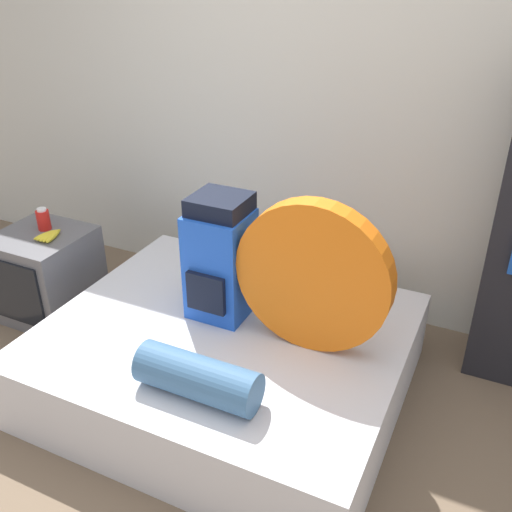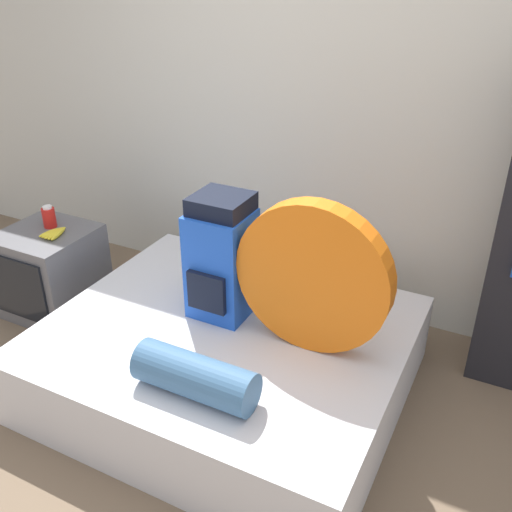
{
  "view_description": "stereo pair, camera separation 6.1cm",
  "coord_description": "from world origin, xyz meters",
  "px_view_note": "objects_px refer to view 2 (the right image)",
  "views": [
    {
      "loc": [
        1.13,
        -1.42,
        2.07
      ],
      "look_at": [
        0.14,
        0.65,
        0.84
      ],
      "focal_mm": 40.0,
      "sensor_mm": 36.0,
      "label": 1
    },
    {
      "loc": [
        1.19,
        -1.4,
        2.07
      ],
      "look_at": [
        0.14,
        0.65,
        0.84
      ],
      "focal_mm": 40.0,
      "sensor_mm": 36.0,
      "label": 2
    }
  ],
  "objects_px": {
    "backpack": "(221,258)",
    "television": "(52,272)",
    "sleeping_roll": "(195,376)",
    "canister": "(49,217)",
    "tent_bag": "(313,277)"
  },
  "relations": [
    {
      "from": "backpack",
      "to": "television",
      "type": "height_order",
      "value": "backpack"
    },
    {
      "from": "backpack",
      "to": "sleeping_roll",
      "type": "bearing_deg",
      "value": -70.29
    },
    {
      "from": "backpack",
      "to": "canister",
      "type": "bearing_deg",
      "value": 175.39
    },
    {
      "from": "backpack",
      "to": "sleeping_roll",
      "type": "distance_m",
      "value": 0.69
    },
    {
      "from": "tent_bag",
      "to": "canister",
      "type": "bearing_deg",
      "value": 174.9
    },
    {
      "from": "sleeping_roll",
      "to": "canister",
      "type": "distance_m",
      "value": 1.67
    },
    {
      "from": "backpack",
      "to": "television",
      "type": "xyz_separation_m",
      "value": [
        -1.27,
        0.03,
        -0.42
      ]
    },
    {
      "from": "tent_bag",
      "to": "television",
      "type": "distance_m",
      "value": 1.85
    },
    {
      "from": "tent_bag",
      "to": "backpack",
      "type": "bearing_deg",
      "value": 173.68
    },
    {
      "from": "television",
      "to": "canister",
      "type": "relative_size",
      "value": 4.03
    },
    {
      "from": "tent_bag",
      "to": "sleeping_roll",
      "type": "xyz_separation_m",
      "value": [
        -0.3,
        -0.55,
        -0.28
      ]
    },
    {
      "from": "sleeping_roll",
      "to": "television",
      "type": "bearing_deg",
      "value": 156.76
    },
    {
      "from": "sleeping_roll",
      "to": "television",
      "type": "distance_m",
      "value": 1.63
    },
    {
      "from": "tent_bag",
      "to": "sleeping_roll",
      "type": "distance_m",
      "value": 0.69
    },
    {
      "from": "backpack",
      "to": "sleeping_roll",
      "type": "relative_size",
      "value": 1.19
    }
  ]
}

